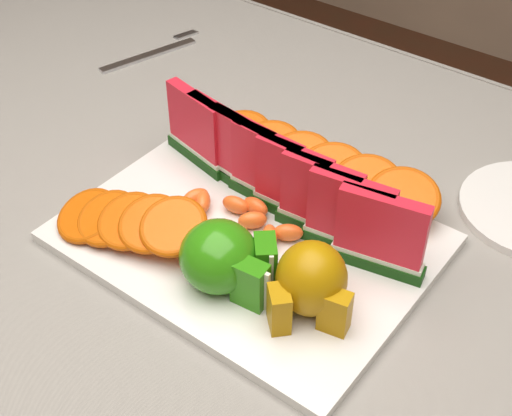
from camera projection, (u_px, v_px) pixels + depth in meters
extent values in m
cube|color=brown|center=(209.00, 240.00, 0.86)|extent=(1.40, 0.90, 0.03)
cube|color=brown|center=(113.00, 149.00, 1.63)|extent=(0.06, 0.06, 0.72)
cube|color=slate|center=(209.00, 228.00, 0.84)|extent=(1.52, 1.02, 0.01)
cube|color=slate|center=(405.00, 108.00, 1.21)|extent=(1.52, 0.01, 0.20)
cube|color=silver|center=(249.00, 238.00, 0.82)|extent=(0.40, 0.30, 0.01)
ellipsoid|color=#287A10|center=(219.00, 256.00, 0.74)|extent=(0.11, 0.11, 0.08)
cube|color=#287A10|center=(250.00, 285.00, 0.72)|extent=(0.04, 0.03, 0.06)
cube|color=beige|center=(255.00, 287.00, 0.72)|extent=(0.03, 0.01, 0.05)
cube|color=#287A10|center=(265.00, 262.00, 0.74)|extent=(0.04, 0.04, 0.06)
cube|color=beige|center=(270.00, 264.00, 0.74)|extent=(0.03, 0.03, 0.05)
ellipsoid|color=#AB8312|center=(311.00, 278.00, 0.70)|extent=(0.09, 0.09, 0.08)
cube|color=#AB8312|center=(279.00, 309.00, 0.70)|extent=(0.04, 0.04, 0.05)
cube|color=#AB8312|center=(335.00, 312.00, 0.69)|extent=(0.03, 0.03, 0.05)
cube|color=silver|center=(149.00, 55.00, 1.15)|extent=(0.06, 0.17, 0.00)
cube|color=silver|center=(184.00, 34.00, 1.20)|extent=(0.01, 0.04, 0.00)
cube|color=silver|center=(186.00, 35.00, 1.20)|extent=(0.01, 0.04, 0.00)
cube|color=silver|center=(188.00, 36.00, 1.20)|extent=(0.01, 0.04, 0.00)
cube|color=#0E3A14|center=(198.00, 155.00, 0.91)|extent=(0.11, 0.04, 0.01)
cube|color=silver|center=(198.00, 149.00, 0.91)|extent=(0.10, 0.04, 0.01)
cube|color=red|center=(196.00, 121.00, 0.88)|extent=(0.10, 0.04, 0.08)
cube|color=#0E3A14|center=(220.00, 168.00, 0.89)|extent=(0.11, 0.04, 0.01)
cube|color=silver|center=(220.00, 162.00, 0.89)|extent=(0.10, 0.03, 0.01)
cube|color=red|center=(218.00, 134.00, 0.86)|extent=(0.10, 0.03, 0.08)
cube|color=#0E3A14|center=(243.00, 182.00, 0.87)|extent=(0.11, 0.03, 0.01)
cube|color=silver|center=(243.00, 176.00, 0.87)|extent=(0.10, 0.03, 0.01)
cube|color=red|center=(242.00, 148.00, 0.84)|extent=(0.10, 0.02, 0.08)
cube|color=#0E3A14|center=(267.00, 196.00, 0.85)|extent=(0.11, 0.02, 0.01)
cube|color=silver|center=(267.00, 190.00, 0.85)|extent=(0.10, 0.02, 0.01)
cube|color=red|center=(267.00, 162.00, 0.82)|extent=(0.10, 0.02, 0.08)
cube|color=#0E3A14|center=(292.00, 212.00, 0.83)|extent=(0.11, 0.02, 0.01)
cube|color=silver|center=(292.00, 205.00, 0.82)|extent=(0.10, 0.02, 0.01)
cube|color=red|center=(294.00, 177.00, 0.80)|extent=(0.10, 0.02, 0.08)
cube|color=#0E3A14|center=(319.00, 228.00, 0.81)|extent=(0.11, 0.03, 0.01)
cube|color=silver|center=(319.00, 221.00, 0.80)|extent=(0.10, 0.03, 0.01)
cube|color=red|center=(321.00, 192.00, 0.78)|extent=(0.10, 0.02, 0.08)
cube|color=#0E3A14|center=(347.00, 244.00, 0.79)|extent=(0.11, 0.04, 0.01)
cube|color=silver|center=(347.00, 238.00, 0.78)|extent=(0.10, 0.03, 0.01)
cube|color=red|center=(351.00, 209.00, 0.76)|extent=(0.10, 0.03, 0.08)
cube|color=#0E3A14|center=(376.00, 262.00, 0.77)|extent=(0.11, 0.04, 0.01)
cube|color=silver|center=(377.00, 256.00, 0.76)|extent=(0.10, 0.04, 0.01)
cube|color=red|center=(382.00, 227.00, 0.73)|extent=(0.10, 0.04, 0.08)
cylinder|color=#CF6106|center=(88.00, 216.00, 0.81)|extent=(0.08, 0.08, 0.03)
torus|color=red|center=(88.00, 216.00, 0.81)|extent=(0.09, 0.09, 0.03)
cylinder|color=#CF6106|center=(108.00, 218.00, 0.80)|extent=(0.07, 0.07, 0.03)
torus|color=red|center=(108.00, 218.00, 0.80)|extent=(0.08, 0.08, 0.03)
cylinder|color=#CF6106|center=(129.00, 221.00, 0.79)|extent=(0.07, 0.07, 0.03)
torus|color=red|center=(129.00, 221.00, 0.79)|extent=(0.08, 0.08, 0.03)
cylinder|color=#CF6106|center=(151.00, 223.00, 0.78)|extent=(0.08, 0.08, 0.03)
torus|color=red|center=(151.00, 223.00, 0.78)|extent=(0.09, 0.09, 0.03)
cylinder|color=#CF6106|center=(173.00, 226.00, 0.77)|extent=(0.08, 0.08, 0.03)
torus|color=red|center=(173.00, 226.00, 0.77)|extent=(0.09, 0.09, 0.03)
cylinder|color=#CF6106|center=(240.00, 135.00, 0.94)|extent=(0.08, 0.08, 0.03)
torus|color=red|center=(240.00, 135.00, 0.94)|extent=(0.09, 0.09, 0.03)
cylinder|color=#CF6106|center=(269.00, 146.00, 0.91)|extent=(0.08, 0.08, 0.03)
torus|color=red|center=(269.00, 146.00, 0.91)|extent=(0.09, 0.09, 0.03)
cylinder|color=#CF6106|center=(300.00, 158.00, 0.89)|extent=(0.09, 0.09, 0.03)
torus|color=red|center=(300.00, 158.00, 0.89)|extent=(0.10, 0.10, 0.03)
cylinder|color=#CF6106|center=(332.00, 170.00, 0.86)|extent=(0.09, 0.09, 0.03)
torus|color=red|center=(332.00, 170.00, 0.86)|extent=(0.11, 0.11, 0.03)
cylinder|color=#CF6106|center=(367.00, 183.00, 0.84)|extent=(0.10, 0.10, 0.03)
torus|color=red|center=(367.00, 183.00, 0.84)|extent=(0.11, 0.11, 0.03)
cylinder|color=#CF6106|center=(403.00, 197.00, 0.82)|extent=(0.10, 0.10, 0.03)
torus|color=red|center=(403.00, 197.00, 0.82)|extent=(0.12, 0.11, 0.03)
ellipsoid|color=orange|center=(196.00, 197.00, 0.84)|extent=(0.03, 0.04, 0.02)
ellipsoid|color=orange|center=(203.00, 202.00, 0.84)|extent=(0.03, 0.04, 0.02)
ellipsoid|color=orange|center=(236.00, 205.00, 0.83)|extent=(0.04, 0.02, 0.02)
ellipsoid|color=orange|center=(256.00, 207.00, 0.83)|extent=(0.03, 0.02, 0.02)
ellipsoid|color=orange|center=(253.00, 220.00, 0.81)|extent=(0.04, 0.04, 0.02)
ellipsoid|color=orange|center=(269.00, 237.00, 0.79)|extent=(0.03, 0.04, 0.02)
ellipsoid|color=orange|center=(288.00, 233.00, 0.80)|extent=(0.04, 0.03, 0.02)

